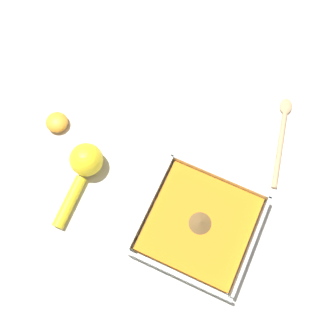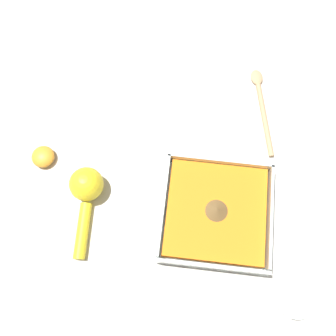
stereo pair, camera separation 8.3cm
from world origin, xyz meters
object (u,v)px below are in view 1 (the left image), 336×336
lemon_half (57,122)px  wooden_spoon (282,136)px  spice_bowl (248,334)px  lemon_squeezer (84,166)px  square_dish (199,226)px

lemon_half → wooden_spoon: (0.47, 0.18, -0.01)m
spice_bowl → lemon_half: (-0.54, 0.23, 0.00)m
lemon_squeezer → lemon_half: size_ratio=3.75×
lemon_half → wooden_spoon: size_ratio=0.23×
lemon_squeezer → wooden_spoon: bearing=-57.6°
spice_bowl → wooden_spoon: size_ratio=0.33×
square_dish → wooden_spoon: bearing=71.5°
square_dish → wooden_spoon: size_ratio=1.01×
square_dish → lemon_squeezer: size_ratio=1.20×
square_dish → spice_bowl: square_dish is taller
lemon_squeezer → wooden_spoon: (0.36, 0.25, -0.03)m
square_dish → lemon_half: square_dish is taller
lemon_squeezer → wooden_spoon: 0.44m
spice_bowl → lemon_squeezer: lemon_squeezer is taller
spice_bowl → wooden_spoon: bearing=100.4°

